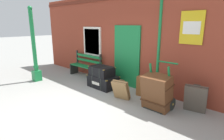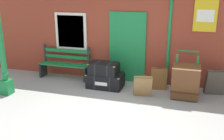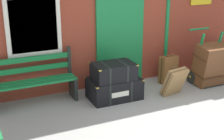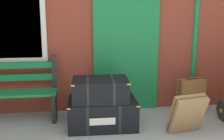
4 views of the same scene
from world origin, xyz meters
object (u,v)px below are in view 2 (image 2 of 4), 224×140
steamer_trunk_middle (104,68)px  suitcase_cream (215,82)px  large_brown_trunk (185,82)px  porters_trolley (185,87)px  lamp_post (3,57)px  platform_bench (65,64)px  steamer_trunk_base (106,80)px  suitcase_slate (143,86)px  suitcase_caramel (159,79)px

steamer_trunk_middle → suitcase_cream: (3.02, 0.34, -0.23)m
large_brown_trunk → suitcase_cream: 0.95m
porters_trolley → steamer_trunk_middle: bearing=179.5°
steamer_trunk_middle → lamp_post: bearing=-152.8°
platform_bench → steamer_trunk_base: platform_bench is taller
steamer_trunk_middle → large_brown_trunk: large_brown_trunk is taller
large_brown_trunk → suitcase_slate: 1.09m
steamer_trunk_middle → porters_trolley: size_ratio=0.70×
suitcase_caramel → steamer_trunk_middle: bearing=-167.8°
steamer_trunk_base → suitcase_caramel: 1.52m
platform_bench → suitcase_caramel: size_ratio=2.48×
large_brown_trunk → suitcase_caramel: 0.92m
suitcase_caramel → platform_bench: bearing=177.6°
platform_bench → suitcase_slate: 2.77m
suitcase_slate → suitcase_caramel: bearing=64.6°
platform_bench → suitcase_slate: (2.65, -0.82, -0.15)m
steamer_trunk_middle → suitcase_caramel: 1.58m
suitcase_caramel → steamer_trunk_base: bearing=-168.7°
steamer_trunk_middle → suitcase_caramel: bearing=12.2°
suitcase_cream → suitcase_slate: bearing=-159.1°
platform_bench → steamer_trunk_base: size_ratio=1.57×
large_brown_trunk → suitcase_cream: size_ratio=1.31×
platform_bench → large_brown_trunk: (3.71, -0.66, 0.02)m
lamp_post → steamer_trunk_middle: bearing=27.2°
steamer_trunk_base → large_brown_trunk: 2.25m
porters_trolley → suitcase_cream: bearing=25.0°
suitcase_caramel → suitcase_slate: (-0.33, -0.69, -0.01)m
lamp_post → platform_bench: 2.00m
suitcase_cream → platform_bench: bearing=178.5°
lamp_post → suitcase_cream: size_ratio=3.87×
large_brown_trunk → platform_bench: bearing=170.0°
steamer_trunk_base → steamer_trunk_middle: size_ratio=1.24×
large_brown_trunk → porters_trolley: bearing=90.0°
porters_trolley → suitcase_cream: 0.85m
lamp_post → suitcase_slate: size_ratio=4.64×
suitcase_cream → steamer_trunk_base: bearing=-174.1°
lamp_post → steamer_trunk_middle: size_ratio=3.36×
large_brown_trunk → steamer_trunk_base: bearing=174.1°
suitcase_slate → lamp_post: bearing=-166.4°
platform_bench → steamer_trunk_middle: size_ratio=1.94×
platform_bench → suitcase_cream: platform_bench is taller
lamp_post → suitcase_cream: bearing=16.1°
platform_bench → porters_trolley: (3.71, -0.48, -0.18)m
platform_bench → suitcase_cream: bearing=-1.5°
large_brown_trunk → suitcase_caramel: large_brown_trunk is taller
steamer_trunk_base → large_brown_trunk: large_brown_trunk is taller
lamp_post → suitcase_caramel: (3.90, 1.55, -0.74)m
large_brown_trunk → suitcase_slate: large_brown_trunk is taller
lamp_post → steamer_trunk_base: size_ratio=2.72×
suitcase_caramel → suitcase_cream: (1.50, 0.01, 0.05)m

